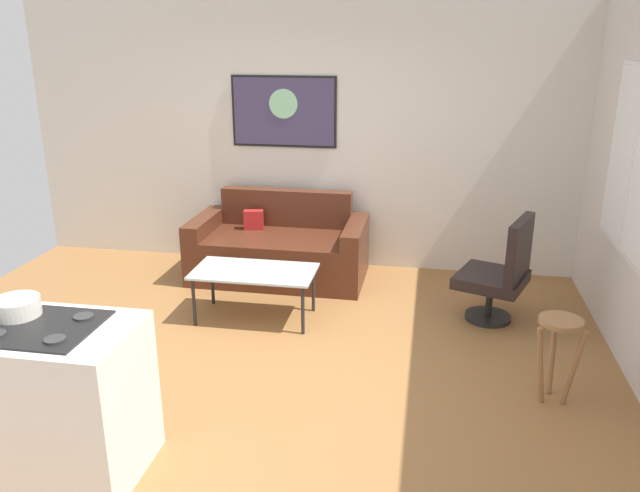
% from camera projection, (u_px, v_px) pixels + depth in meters
% --- Properties ---
extents(ground, '(6.40, 6.40, 0.04)m').
position_uv_depth(ground, '(268.00, 373.00, 4.72)').
color(ground, olive).
extents(back_wall, '(6.40, 0.05, 2.80)m').
position_uv_depth(back_wall, '(324.00, 134.00, 6.53)').
color(back_wall, beige).
rests_on(back_wall, ground).
extents(couch, '(1.75, 0.91, 0.84)m').
position_uv_depth(couch, '(280.00, 250.00, 6.46)').
color(couch, '#4C2516').
rests_on(couch, ground).
extents(coffee_table, '(1.05, 0.56, 0.45)m').
position_uv_depth(coffee_table, '(254.00, 274.00, 5.46)').
color(coffee_table, silver).
rests_on(coffee_table, ground).
extents(armchair, '(0.71, 0.72, 0.95)m').
position_uv_depth(armchair, '(501.00, 273.00, 5.39)').
color(armchair, black).
rests_on(armchair, ground).
extents(bar_stool, '(0.33, 0.33, 0.61)m').
position_uv_depth(bar_stool, '(559.00, 339.00, 4.20)').
color(bar_stool, olive).
rests_on(bar_stool, ground).
extents(kitchen_counter, '(1.55, 0.65, 0.91)m').
position_uv_depth(kitchen_counter, '(8.00, 395.00, 3.58)').
color(kitchen_counter, white).
rests_on(kitchen_counter, ground).
extents(mixing_bowl, '(0.25, 0.25, 0.11)m').
position_uv_depth(mixing_bowl, '(17.00, 308.00, 3.50)').
color(mixing_bowl, silver).
rests_on(mixing_bowl, kitchen_counter).
extents(wall_painting, '(1.10, 0.03, 0.72)m').
position_uv_depth(wall_painting, '(284.00, 112.00, 6.48)').
color(wall_painting, black).
extents(window, '(0.03, 1.33, 1.41)m').
position_uv_depth(window, '(635.00, 163.00, 4.65)').
color(window, silver).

